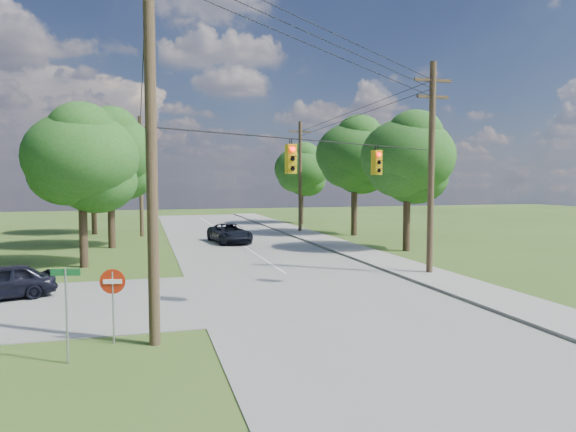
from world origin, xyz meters
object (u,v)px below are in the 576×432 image
object	(u,v)px
pole_sw	(151,126)
car_cross_dark	(0,282)
pole_north_w	(141,175)
do_not_enter_sign	(113,289)
pole_north_e	(300,176)
car_main_north	(230,233)
pole_ne	(431,165)

from	to	relation	value
pole_sw	car_cross_dark	distance (m)	10.77
pole_north_w	do_not_enter_sign	distance (m)	29.42
pole_north_e	pole_north_w	xyz separation A→B (m)	(-13.90, 0.00, 0.00)
do_not_enter_sign	pole_north_e	bearing A→B (deg)	73.53
do_not_enter_sign	car_cross_dark	bearing A→B (deg)	133.94
pole_north_w	do_not_enter_sign	xyz separation A→B (m)	(-0.74, -29.20, -3.53)
pole_north_e	pole_north_w	size ratio (longest dim) A/B	1.00
car_main_north	do_not_enter_sign	bearing A→B (deg)	-115.52
car_cross_dark	do_not_enter_sign	size ratio (longest dim) A/B	1.86
pole_north_w	car_main_north	bearing A→B (deg)	-45.37
pole_north_e	do_not_enter_sign	size ratio (longest dim) A/B	4.58
pole_ne	pole_north_w	distance (m)	26.03
pole_sw	car_cross_dark	world-z (taller)	pole_sw
pole_sw	car_main_north	distance (m)	24.53
pole_sw	car_cross_dark	xyz separation A→B (m)	(-5.74, 7.27, -5.50)
pole_north_e	car_cross_dark	size ratio (longest dim) A/B	2.47
car_main_north	pole_north_w	bearing A→B (deg)	126.46
pole_ne	car_cross_dark	bearing A→B (deg)	-179.01
pole_north_e	car_main_north	size ratio (longest dim) A/B	1.95
pole_ne	pole_sw	bearing A→B (deg)	-150.62
pole_ne	car_main_north	distance (m)	17.91
do_not_enter_sign	pole_sw	bearing A→B (deg)	-9.04
pole_sw	pole_ne	bearing A→B (deg)	29.38
car_cross_dark	car_main_north	xyz separation A→B (m)	(11.71, 15.88, 0.02)
pole_north_e	car_main_north	bearing A→B (deg)	-139.42
pole_sw	pole_north_e	world-z (taller)	pole_sw
pole_sw	do_not_enter_sign	size ratio (longest dim) A/B	5.50
pole_ne	car_cross_dark	xyz separation A→B (m)	(-19.24, -0.33, -4.74)
car_cross_dark	pole_sw	bearing A→B (deg)	19.92
pole_north_w	pole_north_e	bearing A→B (deg)	0.00
pole_ne	pole_north_w	bearing A→B (deg)	122.29
pole_north_e	car_cross_dark	world-z (taller)	pole_north_e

